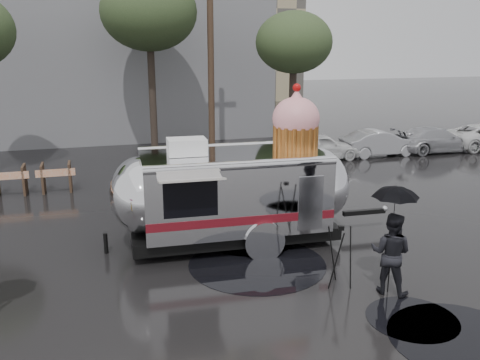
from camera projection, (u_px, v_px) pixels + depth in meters
name	position (u px, v px, depth m)	size (l,w,h in m)	color
ground	(252.00, 314.00, 9.79)	(120.00, 120.00, 0.00)	black
puddles	(244.00, 307.00, 10.01)	(12.20, 8.57, 0.01)	black
grey_building	(61.00, 18.00, 29.27)	(22.00, 12.00, 13.00)	slate
utility_pole	(211.00, 54.00, 22.24)	(1.60, 0.28, 9.00)	#473323
tree_mid	(149.00, 13.00, 22.05)	(4.20, 4.20, 8.03)	#382D26
tree_right	(294.00, 43.00, 22.15)	(3.36, 3.36, 6.42)	#382D26
barricade_row	(10.00, 180.00, 17.39)	(4.30, 0.80, 1.00)	#473323
parked_cars	(413.00, 138.00, 23.91)	(13.20, 1.90, 1.50)	silver
airstream_trailer	(236.00, 188.00, 13.00)	(7.73, 3.03, 4.16)	silver
person_right	(391.00, 253.00, 10.43)	(0.84, 0.46, 1.74)	black
umbrella_black	(395.00, 204.00, 10.16)	(1.15, 1.15, 2.33)	black
tripod	(340.00, 251.00, 10.73)	(0.55, 0.56, 1.38)	black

